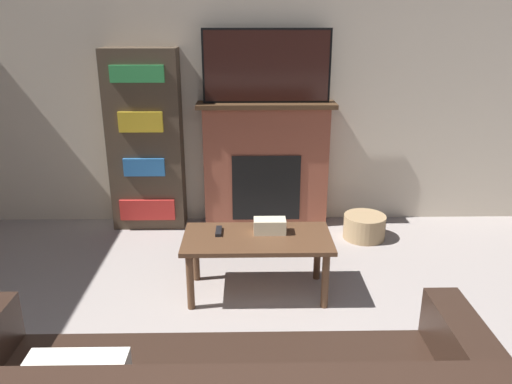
{
  "coord_description": "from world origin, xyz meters",
  "views": [
    {
      "loc": [
        -0.03,
        -0.82,
        1.85
      ],
      "look_at": [
        0.02,
        2.31,
        0.74
      ],
      "focal_mm": 35.0,
      "sensor_mm": 36.0,
      "label": 1
    }
  ],
  "objects_px": {
    "tv": "(267,66)",
    "bookshelf": "(146,141)",
    "storage_basket": "(364,227)",
    "coffee_table": "(257,245)",
    "fireplace": "(266,164)"
  },
  "relations": [
    {
      "from": "coffee_table",
      "to": "storage_basket",
      "type": "bearing_deg",
      "value": 43.41
    },
    {
      "from": "coffee_table",
      "to": "bookshelf",
      "type": "distance_m",
      "value": 1.63
    },
    {
      "from": "fireplace",
      "to": "bookshelf",
      "type": "relative_size",
      "value": 0.76
    },
    {
      "from": "coffee_table",
      "to": "storage_basket",
      "type": "distance_m",
      "value": 1.35
    },
    {
      "from": "tv",
      "to": "storage_basket",
      "type": "relative_size",
      "value": 3.0
    },
    {
      "from": "bookshelf",
      "to": "fireplace",
      "type": "bearing_deg",
      "value": 1.16
    },
    {
      "from": "fireplace",
      "to": "coffee_table",
      "type": "bearing_deg",
      "value": -94.72
    },
    {
      "from": "tv",
      "to": "bookshelf",
      "type": "distance_m",
      "value": 1.25
    },
    {
      "from": "storage_basket",
      "to": "tv",
      "type": "bearing_deg",
      "value": 158.45
    },
    {
      "from": "tv",
      "to": "coffee_table",
      "type": "distance_m",
      "value": 1.65
    },
    {
      "from": "coffee_table",
      "to": "storage_basket",
      "type": "xyz_separation_m",
      "value": [
        0.96,
        0.91,
        -0.27
      ]
    },
    {
      "from": "fireplace",
      "to": "storage_basket",
      "type": "height_order",
      "value": "fireplace"
    },
    {
      "from": "tv",
      "to": "bookshelf",
      "type": "bearing_deg",
      "value": -179.91
    },
    {
      "from": "fireplace",
      "to": "bookshelf",
      "type": "xyz_separation_m",
      "value": [
        -1.07,
        -0.02,
        0.23
      ]
    },
    {
      "from": "tv",
      "to": "bookshelf",
      "type": "relative_size",
      "value": 0.68
    }
  ]
}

